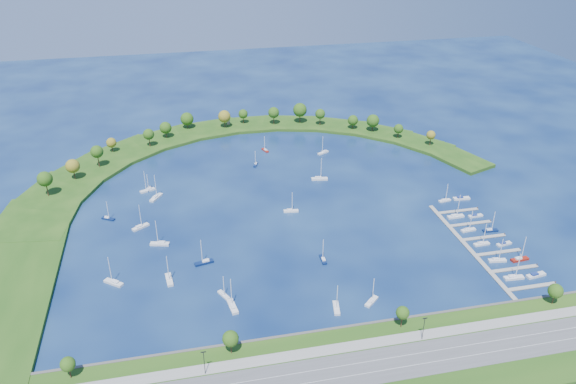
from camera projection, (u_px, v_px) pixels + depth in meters
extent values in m
plane|color=#071743|center=(281.00, 204.00, 299.54)|extent=(700.00, 700.00, 0.00)
cube|color=#1D4512|center=(352.00, 372.00, 192.14)|extent=(420.00, 42.00, 1.60)
cube|color=#474442|center=(335.00, 330.00, 210.65)|extent=(420.00, 1.20, 1.80)
cube|color=#515154|center=(352.00, 370.00, 191.73)|extent=(420.00, 16.00, 0.12)
cube|color=gray|center=(343.00, 348.00, 201.23)|extent=(420.00, 5.00, 0.12)
cube|color=silver|center=(354.00, 375.00, 189.54)|extent=(420.00, 0.15, 0.02)
cube|color=silver|center=(350.00, 364.00, 193.86)|extent=(420.00, 0.15, 0.02)
cylinder|color=#382314|center=(70.00, 372.00, 187.60)|extent=(0.56, 0.56, 4.90)
sphere|color=#254812|center=(68.00, 365.00, 185.97)|extent=(5.20, 5.20, 5.20)
cylinder|color=#382314|center=(231.00, 347.00, 197.76)|extent=(0.56, 0.56, 5.25)
sphere|color=#254812|center=(231.00, 339.00, 195.96)|extent=(6.00, 6.00, 6.00)
cylinder|color=#382314|center=(402.00, 321.00, 209.77)|extent=(0.56, 0.56, 5.60)
sphere|color=#254812|center=(403.00, 313.00, 207.97)|extent=(5.20, 5.20, 5.20)
cylinder|color=#382314|center=(553.00, 299.00, 222.03)|extent=(0.56, 0.56, 4.90)
sphere|color=#254812|center=(555.00, 292.00, 220.32)|extent=(6.00, 6.00, 6.00)
cylinder|color=black|center=(204.00, 363.00, 187.88)|extent=(0.24, 0.24, 10.00)
cylinder|color=black|center=(423.00, 329.00, 202.76)|extent=(0.24, 0.24, 10.00)
cube|color=#1D4512|center=(35.00, 220.00, 282.22)|extent=(43.73, 48.72, 2.00)
cube|color=#1D4512|center=(60.00, 192.00, 309.38)|extent=(50.23, 54.30, 2.00)
cube|color=#1D4512|center=(92.00, 169.00, 335.45)|extent=(54.07, 56.09, 2.00)
cube|color=#1D4512|center=(129.00, 151.00, 358.90)|extent=(55.20, 54.07, 2.00)
cube|color=#1D4512|center=(168.00, 138.00, 378.40)|extent=(53.65, 48.47, 2.00)
cube|color=#1D4512|center=(209.00, 130.00, 392.80)|extent=(49.62, 39.75, 2.00)
cube|color=#1D4512|center=(251.00, 125.00, 401.28)|extent=(44.32, 29.96, 2.00)
cube|color=#1D4512|center=(293.00, 124.00, 403.34)|extent=(49.49, 38.05, 2.00)
cube|color=#1D4512|center=(336.00, 126.00, 398.87)|extent=(51.13, 44.12, 2.00)
cube|color=#1D4512|center=(377.00, 132.00, 388.12)|extent=(49.19, 47.96, 2.00)
cube|color=#1D4512|center=(418.00, 143.00, 371.71)|extent=(43.90, 49.49, 2.00)
cube|color=#1D4512|center=(456.00, 157.00, 350.60)|extent=(35.67, 48.74, 2.00)
cube|color=#1D4512|center=(11.00, 286.00, 234.43)|extent=(36.00, 130.81, 1.90)
cylinder|color=#382314|center=(47.00, 189.00, 301.23)|extent=(0.56, 0.56, 8.67)
sphere|color=#254812|center=(45.00, 179.00, 298.42)|extent=(8.29, 8.29, 8.29)
cylinder|color=#382314|center=(74.00, 174.00, 319.76)|extent=(0.56, 0.56, 6.75)
sphere|color=#6B6A17|center=(73.00, 166.00, 317.42)|extent=(8.08, 8.08, 8.08)
cylinder|color=#382314|center=(98.00, 160.00, 333.87)|extent=(0.56, 0.56, 8.61)
sphere|color=#254812|center=(97.00, 152.00, 331.14)|extent=(7.63, 7.63, 7.63)
cylinder|color=#382314|center=(112.00, 148.00, 354.69)|extent=(0.56, 0.56, 5.13)
sphere|color=#6B6A17|center=(111.00, 143.00, 352.88)|extent=(6.38, 6.38, 6.38)
cylinder|color=#382314|center=(150.00, 141.00, 361.97)|extent=(0.56, 0.56, 7.12)
sphere|color=#254812|center=(149.00, 134.00, 359.62)|extent=(7.19, 7.19, 7.19)
cylinder|color=#382314|center=(166.00, 134.00, 375.71)|extent=(0.56, 0.56, 5.61)
sphere|color=#254812|center=(165.00, 128.00, 373.64)|extent=(8.05, 8.05, 8.05)
cylinder|color=#382314|center=(188.00, 125.00, 391.30)|extent=(0.56, 0.56, 5.14)
sphere|color=#254812|center=(187.00, 119.00, 389.23)|extent=(9.21, 9.21, 9.21)
cylinder|color=#382314|center=(225.00, 123.00, 392.31)|extent=(0.56, 0.56, 6.52)
sphere|color=#6B6A17|center=(224.00, 116.00, 389.96)|extent=(8.74, 8.74, 8.74)
cylinder|color=#382314|center=(243.00, 120.00, 399.48)|extent=(0.56, 0.56, 5.90)
sphere|color=#254812|center=(243.00, 114.00, 397.46)|extent=(6.71, 6.71, 6.71)
cylinder|color=#382314|center=(274.00, 119.00, 397.58)|extent=(0.56, 0.56, 7.30)
sphere|color=#254812|center=(274.00, 113.00, 395.12)|extent=(7.94, 7.94, 7.94)
cylinder|color=#382314|center=(300.00, 118.00, 399.85)|extent=(0.56, 0.56, 7.94)
sphere|color=#254812|center=(300.00, 110.00, 397.05)|extent=(9.92, 9.92, 9.92)
cylinder|color=#382314|center=(320.00, 120.00, 396.09)|extent=(0.56, 0.56, 7.15)
sphere|color=#254812|center=(320.00, 114.00, 393.74)|extent=(7.14, 7.14, 7.14)
cylinder|color=#382314|center=(353.00, 125.00, 390.35)|extent=(0.56, 0.56, 4.94)
sphere|color=#254812|center=(353.00, 120.00, 388.50)|extent=(7.29, 7.29, 7.29)
cylinder|color=#382314|center=(372.00, 127.00, 386.01)|extent=(0.56, 0.56, 6.00)
sphere|color=#254812|center=(373.00, 121.00, 383.77)|extent=(8.87, 8.87, 8.87)
cylinder|color=#382314|center=(398.00, 134.00, 375.20)|extent=(0.56, 0.56, 5.43)
sphere|color=#254812|center=(399.00, 129.00, 373.32)|extent=(6.43, 6.43, 6.43)
cylinder|color=#382314|center=(430.00, 141.00, 363.81)|extent=(0.56, 0.56, 6.13)
sphere|color=#6B6A17|center=(431.00, 135.00, 361.81)|extent=(5.99, 5.99, 5.99)
cylinder|color=gray|center=(228.00, 122.00, 398.22)|extent=(2.20, 2.20, 4.18)
cylinder|color=gray|center=(228.00, 119.00, 397.17)|extent=(2.60, 2.60, 0.30)
cube|color=gray|center=(468.00, 248.00, 261.24)|extent=(2.20, 82.00, 0.40)
cube|color=gray|center=(532.00, 287.00, 235.01)|extent=(22.00, 2.00, 0.40)
cylinder|color=#382314|center=(555.00, 283.00, 236.92)|extent=(0.36, 0.36, 1.60)
cube|color=gray|center=(515.00, 269.00, 246.40)|extent=(22.00, 2.00, 0.40)
cylinder|color=#382314|center=(537.00, 265.00, 248.31)|extent=(0.36, 0.36, 1.60)
cube|color=gray|center=(499.00, 252.00, 257.79)|extent=(22.00, 2.00, 0.40)
cylinder|color=#382314|center=(520.00, 249.00, 259.70)|extent=(0.36, 0.36, 1.60)
cube|color=gray|center=(484.00, 237.00, 269.19)|extent=(22.00, 2.00, 0.40)
cylinder|color=#382314|center=(505.00, 234.00, 271.10)|extent=(0.36, 0.36, 1.60)
cube|color=gray|center=(471.00, 223.00, 280.58)|extent=(22.00, 2.00, 0.40)
cylinder|color=#382314|center=(490.00, 221.00, 282.49)|extent=(0.36, 0.36, 1.60)
cube|color=gray|center=(458.00, 211.00, 291.97)|extent=(22.00, 2.00, 0.40)
cylinder|color=#382314|center=(477.00, 208.00, 293.88)|extent=(0.36, 0.36, 1.60)
cube|color=#0B1B45|center=(323.00, 260.00, 252.40)|extent=(2.21, 7.39, 0.88)
cube|color=silver|center=(323.00, 259.00, 251.41)|extent=(1.49, 2.60, 0.62)
cylinder|color=silver|center=(323.00, 249.00, 250.38)|extent=(0.32, 0.32, 9.92)
cube|color=silver|center=(169.00, 280.00, 238.88)|extent=(3.49, 9.25, 1.08)
cube|color=silver|center=(169.00, 277.00, 239.21)|extent=(2.10, 3.34, 0.76)
cylinder|color=silver|center=(168.00, 268.00, 235.16)|extent=(0.32, 0.32, 12.20)
cube|color=silver|center=(291.00, 211.00, 291.57)|extent=(8.00, 3.19, 0.93)
cube|color=silver|center=(290.00, 210.00, 291.14)|extent=(2.90, 1.87, 0.65)
cylinder|color=silver|center=(292.00, 201.00, 288.93)|extent=(0.32, 0.32, 10.50)
cube|color=silver|center=(114.00, 283.00, 237.01)|extent=(8.72, 7.69, 1.09)
cube|color=silver|center=(115.00, 282.00, 236.21)|extent=(3.61, 3.39, 0.77)
cylinder|color=silver|center=(110.00, 270.00, 234.15)|extent=(0.32, 0.32, 12.31)
cube|color=silver|center=(141.00, 227.00, 277.14)|extent=(8.79, 6.91, 1.06)
cube|color=silver|center=(139.00, 226.00, 276.16)|extent=(3.55, 3.15, 0.74)
cylinder|color=silver|center=(140.00, 215.00, 274.53)|extent=(0.32, 0.32, 11.97)
cube|color=silver|center=(320.00, 179.00, 324.79)|extent=(9.77, 4.04, 1.14)
cube|color=silver|center=(318.00, 177.00, 324.29)|extent=(3.56, 2.33, 0.80)
cylinder|color=silver|center=(321.00, 168.00, 321.57)|extent=(0.32, 0.32, 12.79)
cube|color=maroon|center=(265.00, 150.00, 361.99)|extent=(4.08, 7.12, 0.82)
cube|color=silver|center=(266.00, 150.00, 361.14)|extent=(2.06, 2.71, 0.58)
cylinder|color=silver|center=(265.00, 143.00, 360.03)|extent=(0.32, 0.32, 9.27)
cube|color=#0B1B45|center=(108.00, 219.00, 284.65)|extent=(7.13, 5.47, 0.86)
cube|color=silver|center=(107.00, 217.00, 284.52)|extent=(2.86, 2.51, 0.60)
cylinder|color=silver|center=(108.00, 210.00, 282.01)|extent=(0.32, 0.32, 9.65)
cube|color=silver|center=(233.00, 307.00, 223.15)|extent=(3.97, 9.63, 1.12)
cube|color=silver|center=(233.00, 306.00, 221.93)|extent=(2.30, 3.51, 0.78)
cylinder|color=silver|center=(231.00, 292.00, 220.54)|extent=(0.32, 0.32, 12.61)
cube|color=silver|center=(156.00, 198.00, 304.47)|extent=(7.50, 9.43, 1.14)
cube|color=silver|center=(155.00, 197.00, 303.22)|extent=(3.40, 3.82, 0.80)
cylinder|color=silver|center=(155.00, 186.00, 301.80)|extent=(0.32, 0.32, 12.88)
cube|color=silver|center=(224.00, 295.00, 229.86)|extent=(4.90, 7.10, 0.84)
cube|color=silver|center=(223.00, 293.00, 230.00)|extent=(2.32, 2.79, 0.59)
cylinder|color=silver|center=(224.00, 286.00, 227.07)|extent=(0.32, 0.32, 9.41)
cube|color=silver|center=(323.00, 153.00, 358.35)|extent=(8.23, 5.94, 0.98)
cube|color=silver|center=(324.00, 151.00, 358.43)|extent=(3.27, 2.78, 0.68)
cylinder|color=silver|center=(323.00, 144.00, 355.16)|extent=(0.32, 0.32, 10.99)
cube|color=silver|center=(148.00, 190.00, 312.02)|extent=(8.77, 5.50, 1.02)
cube|color=silver|center=(149.00, 189.00, 312.04)|extent=(3.39, 2.69, 0.72)
cylinder|color=silver|center=(145.00, 181.00, 308.74)|extent=(0.32, 0.32, 11.50)
cube|color=#0B1B45|center=(204.00, 263.00, 250.13)|extent=(9.01, 4.28, 1.04)
cube|color=silver|center=(206.00, 261.00, 250.04)|extent=(3.34, 2.33, 0.73)
cylinder|color=silver|center=(201.00, 251.00, 246.88)|extent=(0.32, 0.32, 11.72)
cube|color=#0B1B45|center=(256.00, 165.00, 342.47)|extent=(4.07, 6.87, 0.80)
cube|color=silver|center=(256.00, 163.00, 342.73)|extent=(2.03, 2.63, 0.56)
cylinder|color=silver|center=(255.00, 158.00, 339.72)|extent=(0.32, 0.32, 8.97)
cube|color=#0B1B45|center=(149.00, 189.00, 314.06)|extent=(3.56, 6.78, 0.78)
cube|color=silver|center=(149.00, 187.00, 314.33)|extent=(1.86, 2.55, 0.55)
cylinder|color=silver|center=(148.00, 182.00, 311.35)|extent=(0.32, 0.32, 8.82)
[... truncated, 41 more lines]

